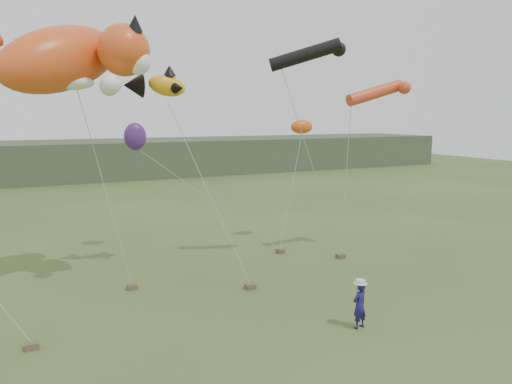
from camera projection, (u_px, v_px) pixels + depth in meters
ground at (319, 322)px, 16.58m from camera, size 120.00×120.00×0.00m
headland at (67, 161)px, 54.44m from camera, size 90.00×13.00×4.00m
festival_attendant at (359, 305)px, 16.02m from camera, size 0.63×0.48×1.53m
sandbag_anchors at (225, 279)px, 20.61m from camera, size 14.17×6.11×0.20m
cat_kite at (74, 58)px, 18.41m from camera, size 6.83×4.70×3.67m
fish_kite at (155, 85)px, 20.48m from camera, size 2.60×1.74×1.39m
tube_kites at (345, 72)px, 22.50m from camera, size 7.09×2.00×2.92m
misc_kites at (204, 132)px, 24.98m from camera, size 9.54×2.51×1.46m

